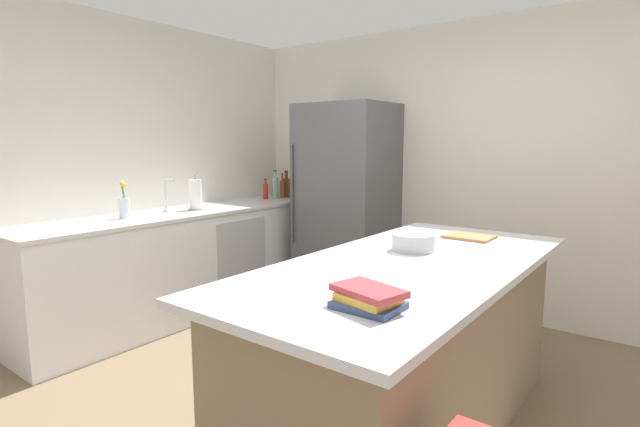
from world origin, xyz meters
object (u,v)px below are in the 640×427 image
(whiskey_bottle, at_px, (286,187))
(gin_bottle, at_px, (275,187))
(kitchen_island, at_px, (407,347))
(vinegar_bottle, at_px, (282,189))
(cookbook_stack, at_px, (368,298))
(sink_faucet, at_px, (166,194))
(flower_vase, at_px, (124,206))
(paper_towel_roll, at_px, (196,195))
(cutting_board, at_px, (469,237))
(refrigerator, at_px, (346,203))
(hot_sauce_bottle, at_px, (266,191))
(mixing_bowl, at_px, (413,242))

(whiskey_bottle, height_order, gin_bottle, gin_bottle)
(kitchen_island, xyz_separation_m, vinegar_bottle, (-2.42, 1.74, 0.57))
(whiskey_bottle, distance_m, cookbook_stack, 3.68)
(sink_faucet, height_order, flower_vase, flower_vase)
(sink_faucet, relative_size, flower_vase, 1.00)
(paper_towel_roll, relative_size, cutting_board, 1.07)
(gin_bottle, relative_size, cookbook_stack, 1.06)
(gin_bottle, bearing_deg, sink_faucet, -92.25)
(refrigerator, xyz_separation_m, paper_towel_roll, (-0.88, -1.13, 0.12))
(flower_vase, xyz_separation_m, hot_sauce_bottle, (-0.02, 1.65, -0.01))
(sink_faucet, bearing_deg, mixing_bowl, -1.50)
(gin_bottle, relative_size, mixing_bowl, 1.27)
(refrigerator, xyz_separation_m, hot_sauce_bottle, (-0.95, -0.15, 0.08))
(flower_vase, relative_size, hot_sauce_bottle, 1.35)
(mixing_bowl, bearing_deg, gin_bottle, 149.07)
(vinegar_bottle, bearing_deg, cookbook_stack, -43.32)
(paper_towel_roll, relative_size, hot_sauce_bottle, 1.40)
(gin_bottle, bearing_deg, mixing_bowl, -30.93)
(paper_towel_roll, xyz_separation_m, gin_bottle, (-0.02, 1.09, -0.01))
(gin_bottle, bearing_deg, cookbook_stack, -42.01)
(sink_faucet, distance_m, whiskey_bottle, 1.52)
(gin_bottle, bearing_deg, refrigerator, 2.58)
(cutting_board, bearing_deg, gin_bottle, 160.72)
(mixing_bowl, bearing_deg, refrigerator, 134.86)
(cutting_board, bearing_deg, mixing_bowl, -102.98)
(paper_towel_roll, bearing_deg, vinegar_bottle, 90.39)
(paper_towel_roll, relative_size, gin_bottle, 1.01)
(flower_vase, bearing_deg, sink_faucet, 93.58)
(vinegar_bottle, relative_size, cutting_board, 0.92)
(hot_sauce_bottle, bearing_deg, cutting_board, -16.75)
(gin_bottle, distance_m, cutting_board, 2.61)
(cookbook_stack, bearing_deg, mixing_bowl, 107.30)
(kitchen_island, distance_m, cutting_board, 0.91)
(kitchen_island, relative_size, vinegar_bottle, 8.53)
(kitchen_island, height_order, mixing_bowl, mixing_bowl)
(sink_faucet, distance_m, paper_towel_roll, 0.26)
(whiskey_bottle, bearing_deg, mixing_bowl, -34.09)
(flower_vase, bearing_deg, gin_bottle, 89.13)
(cookbook_stack, bearing_deg, gin_bottle, 137.99)
(refrigerator, relative_size, whiskey_bottle, 6.49)
(sink_faucet, bearing_deg, flower_vase, -86.42)
(kitchen_island, xyz_separation_m, cookbook_stack, (0.20, -0.74, 0.50))
(kitchen_island, xyz_separation_m, hot_sauce_bottle, (-2.48, 1.54, 0.56))
(kitchen_island, bearing_deg, vinegar_bottle, 144.32)
(vinegar_bottle, relative_size, gin_bottle, 0.87)
(sink_faucet, bearing_deg, hot_sauce_bottle, 89.55)
(flower_vase, distance_m, mixing_bowl, 2.39)
(refrigerator, distance_m, paper_towel_roll, 1.43)
(refrigerator, relative_size, sink_faucet, 6.35)
(cutting_board, bearing_deg, hot_sauce_bottle, 163.25)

